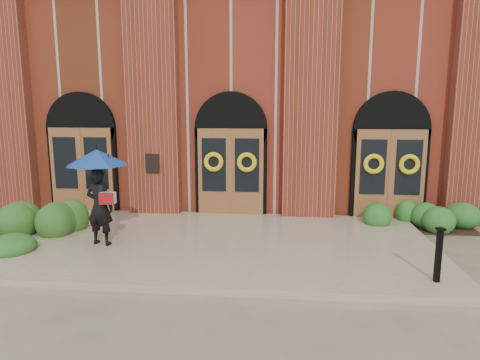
# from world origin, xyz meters

# --- Properties ---
(ground) EXTENTS (90.00, 90.00, 0.00)m
(ground) POSITION_xyz_m (0.00, 0.00, 0.00)
(ground) COLOR gray
(ground) RESTS_ON ground
(landing) EXTENTS (10.00, 5.30, 0.15)m
(landing) POSITION_xyz_m (0.00, 0.15, 0.07)
(landing) COLOR tan
(landing) RESTS_ON ground
(church_building) EXTENTS (16.20, 12.53, 7.00)m
(church_building) POSITION_xyz_m (0.00, 8.78, 3.50)
(church_building) COLOR maroon
(church_building) RESTS_ON ground
(man_with_umbrella) EXTENTS (1.61, 1.61, 2.20)m
(man_with_umbrella) POSITION_xyz_m (-2.64, -0.35, 1.69)
(man_with_umbrella) COLOR black
(man_with_umbrella) RESTS_ON landing
(metal_post) EXTENTS (0.16, 0.16, 1.01)m
(metal_post) POSITION_xyz_m (4.30, -1.82, 0.68)
(metal_post) COLOR black
(metal_post) RESTS_ON landing
(hedge_wall_left) EXTENTS (3.44, 1.38, 0.88)m
(hedge_wall_left) POSITION_xyz_m (-5.37, 0.50, 0.44)
(hedge_wall_left) COLOR #2A531B
(hedge_wall_left) RESTS_ON ground
(hedge_wall_right) EXTENTS (2.64, 1.06, 0.68)m
(hedge_wall_right) POSITION_xyz_m (5.20, 2.20, 0.34)
(hedge_wall_right) COLOR #255D20
(hedge_wall_right) RESTS_ON ground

